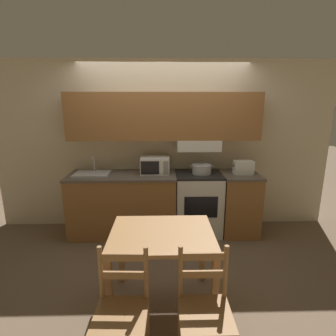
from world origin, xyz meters
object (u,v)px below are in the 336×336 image
cooking_pot (202,169)px  sink_basin (92,173)px  dining_table (162,244)px  chair_right_of_table (205,311)px  microwave (155,165)px  chair_left_of_table (122,312)px  toaster (243,167)px  stove_range (198,203)px

cooking_pot → sink_basin: 1.59m
dining_table → chair_right_of_table: size_ratio=1.08×
microwave → chair_left_of_table: bearing=-95.3°
chair_right_of_table → dining_table: bearing=117.3°
cooking_pot → toaster: toaster is taller
toaster → chair_left_of_table: 2.59m
microwave → dining_table: bearing=-86.4°
chair_left_of_table → stove_range: bearing=70.3°
stove_range → chair_left_of_table: (-0.84, -2.09, -0.02)m
stove_range → microwave: size_ratio=2.22×
stove_range → chair_right_of_table: (-0.23, -2.09, -0.02)m
stove_range → chair_right_of_table: stove_range is taller
dining_table → microwave: bearing=93.6°
toaster → dining_table: 1.90m
stove_range → toaster: toaster is taller
chair_left_of_table → microwave: bearing=87.0°
stove_range → dining_table: stove_range is taller
stove_range → toaster: bearing=-3.8°
toaster → cooking_pot: bearing=176.5°
toaster → chair_left_of_table: (-1.48, -2.05, -0.58)m
cooking_pot → toaster: bearing=-3.5°
chair_left_of_table → dining_table: bearing=66.1°
cooking_pot → chair_left_of_table: size_ratio=0.41×
dining_table → stove_range: bearing=69.9°
dining_table → chair_left_of_table: (-0.30, -0.60, -0.20)m
sink_basin → microwave: bearing=4.9°
microwave → toaster: (1.28, -0.11, -0.02)m
chair_left_of_table → chair_right_of_table: (0.61, -0.00, 0.00)m
cooking_pot → microwave: 0.69m
cooking_pot → chair_left_of_table: (-0.88, -2.08, -0.56)m
microwave → chair_right_of_table: 2.28m
chair_left_of_table → sink_basin: bearing=111.1°
stove_range → sink_basin: size_ratio=1.85×
stove_range → microwave: bearing=174.1°
stove_range → sink_basin: (-1.55, -0.01, 0.48)m
microwave → dining_table: microwave is taller
chair_right_of_table → toaster: bearing=67.3°
chair_right_of_table → microwave: bearing=101.0°
cooking_pot → chair_right_of_table: cooking_pot is taller
cooking_pot → microwave: microwave is taller
stove_range → toaster: size_ratio=3.19×
cooking_pot → toaster: 0.60m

